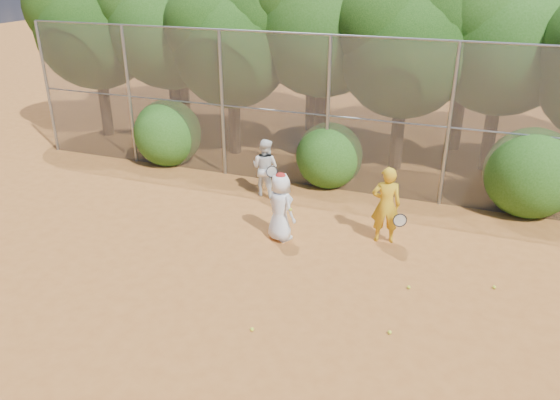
% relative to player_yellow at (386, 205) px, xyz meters
% --- Properties ---
extents(ground, '(80.00, 80.00, 0.00)m').
position_rel_player_yellow_xyz_m(ground, '(-1.04, -3.54, -0.86)').
color(ground, '#9B5723').
rests_on(ground, ground).
extents(fence_back, '(20.05, 0.09, 4.03)m').
position_rel_player_yellow_xyz_m(fence_back, '(-1.16, 2.46, 1.19)').
color(fence_back, gray).
rests_on(fence_back, ground).
extents(tree_0, '(4.38, 3.81, 6.00)m').
position_rel_player_yellow_xyz_m(tree_0, '(-10.48, 4.50, 3.07)').
color(tree_0, black).
rests_on(tree_0, ground).
extents(tree_1, '(4.64, 4.03, 6.35)m').
position_rel_player_yellow_xyz_m(tree_1, '(-7.98, 5.00, 3.30)').
color(tree_1, black).
rests_on(tree_1, ground).
extents(tree_2, '(3.99, 3.47, 5.47)m').
position_rel_player_yellow_xyz_m(tree_2, '(-5.49, 4.29, 2.72)').
color(tree_2, black).
rests_on(tree_2, ground).
extents(tree_3, '(4.89, 4.26, 6.70)m').
position_rel_player_yellow_xyz_m(tree_3, '(-2.98, 5.30, 3.53)').
color(tree_3, black).
rests_on(tree_3, ground).
extents(tree_4, '(4.19, 3.64, 5.73)m').
position_rel_player_yellow_xyz_m(tree_4, '(-0.49, 4.69, 2.89)').
color(tree_4, black).
rests_on(tree_4, ground).
extents(tree_5, '(4.51, 3.92, 6.17)m').
position_rel_player_yellow_xyz_m(tree_5, '(2.02, 5.50, 3.18)').
color(tree_5, black).
rests_on(tree_5, ground).
extents(tree_11, '(4.64, 4.03, 6.35)m').
position_rel_player_yellow_xyz_m(tree_11, '(1.02, 7.10, 3.30)').
color(tree_11, black).
rests_on(tree_11, ground).
extents(bush_0, '(2.00, 2.00, 2.00)m').
position_rel_player_yellow_xyz_m(bush_0, '(-7.04, 2.76, 0.14)').
color(bush_0, '#204E13').
rests_on(bush_0, ground).
extents(bush_1, '(1.80, 1.80, 1.80)m').
position_rel_player_yellow_xyz_m(bush_1, '(-2.04, 2.76, 0.04)').
color(bush_1, '#204E13').
rests_on(bush_1, ground).
extents(bush_2, '(2.20, 2.20, 2.20)m').
position_rel_player_yellow_xyz_m(bush_2, '(2.96, 2.76, 0.24)').
color(bush_2, '#204E13').
rests_on(bush_2, ground).
extents(player_yellow, '(0.86, 0.56, 1.73)m').
position_rel_player_yellow_xyz_m(player_yellow, '(0.00, 0.00, 0.00)').
color(player_yellow, gold).
rests_on(player_yellow, ground).
extents(player_teen, '(0.90, 0.80, 1.57)m').
position_rel_player_yellow_xyz_m(player_teen, '(-2.15, -0.70, -0.09)').
color(player_teen, white).
rests_on(player_teen, ground).
extents(player_white, '(0.87, 0.74, 1.52)m').
position_rel_player_yellow_xyz_m(player_white, '(-3.37, 1.44, -0.10)').
color(player_white, white).
rests_on(player_white, ground).
extents(ball_0, '(0.07, 0.07, 0.07)m').
position_rel_player_yellow_xyz_m(ball_0, '(0.82, -1.74, -0.83)').
color(ball_0, '#C2D226').
rests_on(ball_0, ground).
extents(ball_1, '(0.07, 0.07, 0.07)m').
position_rel_player_yellow_xyz_m(ball_1, '(2.33, -1.17, -0.83)').
color(ball_1, '#C2D226').
rests_on(ball_1, ground).
extents(ball_2, '(0.07, 0.07, 0.07)m').
position_rel_player_yellow_xyz_m(ball_2, '(0.72, -3.21, -0.83)').
color(ball_2, '#C2D226').
rests_on(ball_2, ground).
extents(ball_4, '(0.07, 0.07, 0.07)m').
position_rel_player_yellow_xyz_m(ball_4, '(-1.46, -3.94, -0.83)').
color(ball_4, '#C2D226').
rests_on(ball_4, ground).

